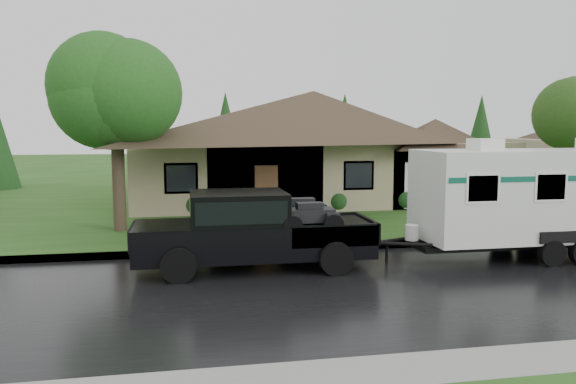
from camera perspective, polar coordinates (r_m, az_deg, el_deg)
The scene contains 10 objects.
ground at distance 15.97m, azimuth 6.98°, elevation -7.50°, with size 140.00×140.00×0.00m, color #264C18.
road at distance 14.14m, azimuth 9.44°, elevation -9.38°, with size 140.00×8.00×0.01m, color black.
curb at distance 18.05m, azimuth 4.84°, elevation -5.58°, with size 140.00×0.50×0.15m, color gray.
lawn at distance 30.37m, azimuth -1.52°, elevation -0.59°, with size 140.00×26.00×0.15m, color #264C18.
house_main at distance 29.44m, azimuth 3.25°, elevation 6.04°, with size 19.44×10.80×6.90m.
tree_left_green at distance 21.01m, azimuth -17.10°, elevation 9.52°, with size 4.27×4.27×7.06m.
tree_right_green at distance 28.92m, azimuth 27.19°, elevation 6.68°, with size 3.60×3.60×5.95m.
shrub_row at distance 25.18m, azimuth 5.01°, elevation -0.78°, with size 13.60×1.00×1.00m.
pickup_truck at distance 15.36m, azimuth -3.91°, elevation -3.66°, with size 6.41×2.44×2.14m.
travel_trailer at distance 18.45m, azimuth 24.40°, elevation -0.19°, with size 7.91×2.78×3.55m.
Camera 1 is at (-4.69, -14.76, 3.88)m, focal length 35.00 mm.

